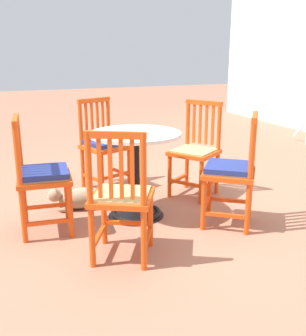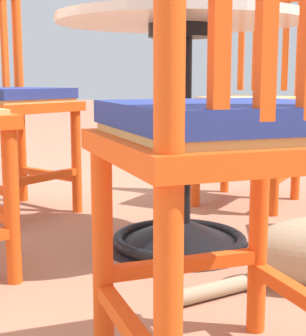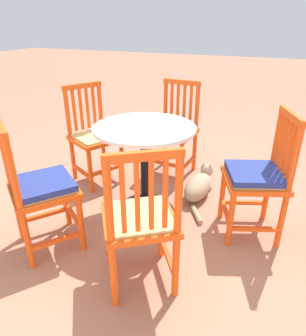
% 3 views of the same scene
% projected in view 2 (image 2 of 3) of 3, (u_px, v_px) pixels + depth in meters
% --- Properties ---
extents(ground_plane, '(24.00, 24.00, 0.00)m').
position_uv_depth(ground_plane, '(172.00, 254.00, 1.71)').
color(ground_plane, '#A36B51').
extents(cafe_table, '(0.76, 0.76, 0.73)m').
position_uv_depth(cafe_table, '(180.00, 161.00, 1.73)').
color(cafe_table, black).
rests_on(cafe_table, ground_plane).
extents(orange_chair_facing_out, '(0.52, 0.52, 0.91)m').
position_uv_depth(orange_chair_facing_out, '(232.00, 138.00, 0.89)').
color(orange_chair_facing_out, '#E04C14').
rests_on(orange_chair_facing_out, ground_plane).
extents(orange_chair_at_corner, '(0.54, 0.54, 0.91)m').
position_uv_depth(orange_chair_at_corner, '(251.00, 103.00, 2.37)').
color(orange_chair_at_corner, '#E04C14').
rests_on(orange_chair_at_corner, ground_plane).
extents(orange_chair_by_planter, '(0.56, 0.56, 0.91)m').
position_uv_depth(orange_chair_by_planter, '(10.00, 103.00, 2.16)').
color(orange_chair_by_planter, '#E04C14').
rests_on(orange_chair_by_planter, ground_plane).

